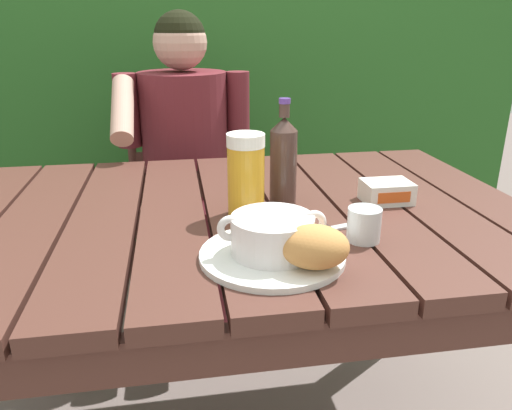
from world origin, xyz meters
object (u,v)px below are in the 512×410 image
at_px(bread_roll, 314,247).
at_px(beer_glass, 246,175).
at_px(chair_near_diner, 187,197).
at_px(table_knife, 329,229).
at_px(water_glass_small, 364,224).
at_px(serving_plate, 272,255).
at_px(person_eating, 185,153).
at_px(soup_bowl, 272,234).
at_px(butter_tub, 387,192).
at_px(beer_bottle, 284,160).

relative_size(bread_roll, beer_glass, 0.75).
relative_size(chair_near_diner, table_knife, 6.62).
bearing_deg(water_glass_small, serving_plate, -166.38).
distance_m(person_eating, bread_roll, 1.07).
bearing_deg(chair_near_diner, soup_bowl, -83.69).
xyz_separation_m(water_glass_small, butter_tub, (0.14, 0.21, -0.01)).
bearing_deg(table_knife, beer_glass, 142.74).
distance_m(bread_roll, table_knife, 0.20).
relative_size(serving_plate, soup_bowl, 1.33).
bearing_deg(butter_tub, chair_near_diner, 116.92).
height_order(chair_near_diner, beer_glass, chair_near_diner).
xyz_separation_m(soup_bowl, bread_roll, (0.06, -0.07, 0.00)).
distance_m(chair_near_diner, person_eating, 0.31).
distance_m(soup_bowl, table_knife, 0.18).
distance_m(chair_near_diner, water_glass_small, 1.22).
bearing_deg(beer_glass, water_glass_small, -40.17).
relative_size(soup_bowl, water_glass_small, 2.98).
xyz_separation_m(bread_roll, beer_glass, (-0.08, 0.30, 0.04)).
bearing_deg(beer_glass, table_knife, -37.26).
relative_size(serving_plate, butter_tub, 2.36).
relative_size(chair_near_diner, butter_tub, 8.27).
bearing_deg(butter_tub, serving_plate, -142.74).
distance_m(person_eating, serving_plate, 0.99).
bearing_deg(person_eating, beer_bottle, -72.54).
relative_size(beer_bottle, butter_tub, 2.19).
height_order(soup_bowl, bread_roll, soup_bowl).
bearing_deg(chair_near_diner, butter_tub, -63.08).
bearing_deg(soup_bowl, table_knife, 36.24).
bearing_deg(person_eating, bread_roll, -79.56).
height_order(soup_bowl, beer_glass, beer_glass).
height_order(person_eating, butter_tub, person_eating).
xyz_separation_m(chair_near_diner, water_glass_small, (0.33, -1.13, 0.32)).
bearing_deg(bread_roll, table_knife, 64.41).
bearing_deg(chair_near_diner, beer_bottle, -76.45).
height_order(beer_glass, water_glass_small, beer_glass).
bearing_deg(bread_roll, beer_bottle, 86.21).
distance_m(person_eating, butter_tub, 0.86).
distance_m(person_eating, soup_bowl, 0.99).
distance_m(serving_plate, water_glass_small, 0.20).
relative_size(chair_near_diner, soup_bowl, 4.68).
xyz_separation_m(person_eating, table_knife, (0.28, -0.87, 0.04)).
relative_size(serving_plate, beer_glass, 1.45).
xyz_separation_m(person_eating, soup_bowl, (0.13, -0.98, 0.09)).
height_order(water_glass_small, butter_tub, water_glass_small).
distance_m(beer_bottle, water_glass_small, 0.28).
xyz_separation_m(water_glass_small, table_knife, (-0.05, 0.06, -0.03)).
bearing_deg(table_knife, butter_tub, 38.00).
distance_m(chair_near_diner, table_knife, 1.14).
bearing_deg(water_glass_small, person_eating, 109.55).
xyz_separation_m(beer_glass, beer_bottle, (0.10, 0.06, 0.01)).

